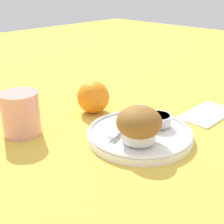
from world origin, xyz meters
TOP-DOWN VIEW (x-y plane):
  - ground_plane at (0.00, 0.00)m, footprint 3.00×3.00m
  - plate at (-0.01, 0.01)m, footprint 0.22×0.22m
  - muffin at (-0.05, -0.02)m, footprint 0.09×0.09m
  - cream_ramekin at (0.04, -0.00)m, footprint 0.05×0.05m
  - berry_pair at (-0.02, 0.04)m, footprint 0.03×0.01m
  - butter_knife at (0.01, 0.06)m, footprint 0.18×0.08m
  - orange_fruit at (0.02, 0.18)m, footprint 0.08×0.08m
  - juice_glass at (-0.17, 0.20)m, footprint 0.08×0.08m
  - folded_napkin at (0.20, -0.03)m, footprint 0.15×0.08m

SIDE VIEW (x-z plane):
  - ground_plane at x=0.00m, z-range 0.00..0.00m
  - folded_napkin at x=0.20m, z-range 0.00..0.01m
  - plate at x=-0.01m, z-range 0.00..0.02m
  - butter_knife at x=0.01m, z-range 0.02..0.02m
  - berry_pair at x=-0.02m, z-range 0.02..0.03m
  - cream_ramekin at x=0.04m, z-range 0.02..0.04m
  - orange_fruit at x=0.02m, z-range 0.00..0.08m
  - juice_glass at x=-0.17m, z-range 0.00..0.09m
  - muffin at x=-0.05m, z-range 0.02..0.09m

